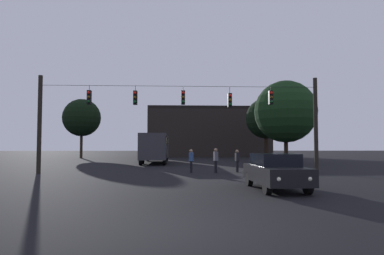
{
  "coord_description": "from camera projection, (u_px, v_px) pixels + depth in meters",
  "views": [
    {
      "loc": [
        -0.3,
        -7.63,
        1.87
      ],
      "look_at": [
        0.74,
        14.38,
        3.02
      ],
      "focal_mm": 31.9,
      "sensor_mm": 36.0,
      "label": 1
    }
  ],
  "objects": [
    {
      "name": "ground_plane",
      "position": [
        179.0,
        165.0,
        31.96
      ],
      "size": [
        168.0,
        168.0,
        0.0
      ],
      "primitive_type": "plane",
      "color": "black",
      "rests_on": "ground"
    },
    {
      "name": "tree_behind_building",
      "position": [
        82.0,
        118.0,
        49.56
      ],
      "size": [
        5.45,
        5.45,
        8.61
      ],
      "color": "#2D2116",
      "rests_on": "ground"
    },
    {
      "name": "tree_right_far",
      "position": [
        286.0,
        112.0,
        34.87
      ],
      "size": [
        6.35,
        6.35,
        8.49
      ],
      "color": "black",
      "rests_on": "ground"
    },
    {
      "name": "pedestrian_crossing_left",
      "position": [
        216.0,
        159.0,
        23.13
      ],
      "size": [
        0.31,
        0.4,
        1.66
      ],
      "color": "black",
      "rests_on": "ground"
    },
    {
      "name": "tree_left_silhouette",
      "position": [
        266.0,
        119.0,
        45.86
      ],
      "size": [
        5.45,
        5.45,
        8.21
      ],
      "color": "black",
      "rests_on": "ground"
    },
    {
      "name": "corner_building",
      "position": [
        208.0,
        132.0,
        57.81
      ],
      "size": [
        19.84,
        8.62,
        8.14
      ],
      "color": "black",
      "rests_on": "ground"
    },
    {
      "name": "pedestrian_crossing_right",
      "position": [
        191.0,
        160.0,
        23.31
      ],
      "size": [
        0.33,
        0.41,
        1.59
      ],
      "color": "black",
      "rests_on": "ground"
    },
    {
      "name": "car_near_right",
      "position": [
        275.0,
        171.0,
        14.41
      ],
      "size": [
        1.9,
        4.37,
        1.52
      ],
      "color": "black",
      "rests_on": "ground"
    },
    {
      "name": "city_bus",
      "position": [
        155.0,
        145.0,
        36.17
      ],
      "size": [
        2.57,
        11.0,
        3.0
      ],
      "color": "#2D2D33",
      "rests_on": "ground"
    },
    {
      "name": "pedestrian_crossing_center",
      "position": [
        237.0,
        160.0,
        23.67
      ],
      "size": [
        0.29,
        0.39,
        1.55
      ],
      "color": "black",
      "rests_on": "ground"
    },
    {
      "name": "overhead_signal_span",
      "position": [
        181.0,
        115.0,
        23.17
      ],
      "size": [
        19.07,
        0.44,
        6.56
      ],
      "color": "black",
      "rests_on": "ground"
    }
  ]
}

